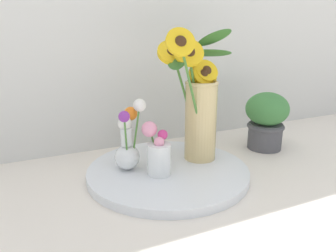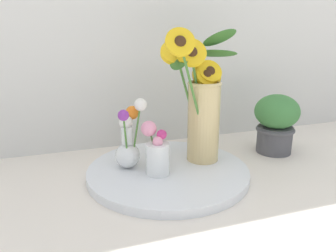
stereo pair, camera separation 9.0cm
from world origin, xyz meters
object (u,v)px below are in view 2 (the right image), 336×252
at_px(vase_small_center, 156,152).
at_px(serving_tray, 168,172).
at_px(mason_jar_sunflowers, 201,103).
at_px(potted_plant, 276,121).
at_px(vase_bulb_right, 129,141).

bearing_deg(vase_small_center, serving_tray, 27.29).
bearing_deg(mason_jar_sunflowers, serving_tray, -163.26).
bearing_deg(potted_plant, mason_jar_sunflowers, -174.27).
distance_m(mason_jar_sunflowers, vase_bulb_right, 0.24).
xyz_separation_m(serving_tray, vase_small_center, (-0.04, -0.02, 0.07)).
bearing_deg(mason_jar_sunflowers, potted_plant, 5.73).
distance_m(serving_tray, vase_bulb_right, 0.14).
height_order(vase_bulb_right, potted_plant, vase_bulb_right).
height_order(serving_tray, mason_jar_sunflowers, mason_jar_sunflowers).
distance_m(serving_tray, vase_small_center, 0.09).
xyz_separation_m(vase_small_center, vase_bulb_right, (-0.06, 0.07, 0.02)).
bearing_deg(potted_plant, serving_tray, -171.08).
distance_m(vase_small_center, potted_plant, 0.45).
xyz_separation_m(serving_tray, potted_plant, (0.41, 0.06, 0.10)).
relative_size(vase_bulb_right, potted_plant, 1.00).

